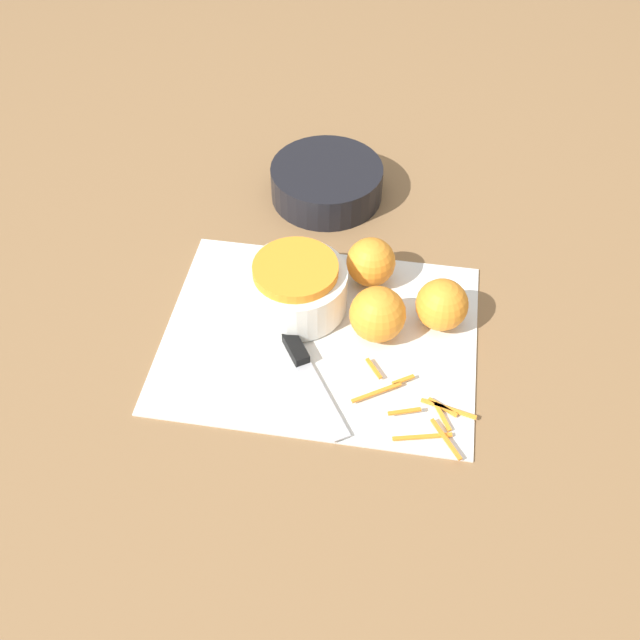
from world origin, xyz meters
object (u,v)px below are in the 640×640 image
(bowl_dark, at_px, (327,182))
(orange_left, at_px, (442,305))
(bowl_speckled, at_px, (296,286))
(orange_right, at_px, (371,262))
(orange_back, at_px, (378,314))
(knife, at_px, (295,347))

(bowl_dark, relative_size, orange_left, 2.52)
(bowl_speckled, xyz_separation_m, orange_left, (0.20, -0.00, -0.00))
(bowl_dark, xyz_separation_m, orange_right, (0.09, -0.19, 0.01))
(bowl_speckled, xyz_separation_m, bowl_dark, (0.00, 0.26, -0.02))
(bowl_speckled, height_order, orange_left, bowl_speckled)
(orange_right, bearing_deg, bowl_speckled, -145.85)
(bowl_speckled, height_order, bowl_dark, bowl_speckled)
(orange_back, bearing_deg, knife, -155.20)
(bowl_speckled, relative_size, knife, 0.70)
(bowl_dark, relative_size, orange_right, 2.56)
(knife, height_order, orange_back, orange_back)
(knife, bearing_deg, orange_right, 117.92)
(orange_right, bearing_deg, bowl_dark, 116.32)
(orange_back, bearing_deg, bowl_speckled, 163.03)
(orange_right, bearing_deg, orange_left, -33.16)
(orange_left, bearing_deg, bowl_dark, 127.61)
(knife, relative_size, orange_left, 2.83)
(orange_back, bearing_deg, bowl_dark, 111.41)
(orange_left, height_order, orange_back, orange_back)
(orange_right, relative_size, orange_back, 0.93)
(knife, xyz_separation_m, orange_left, (0.19, 0.08, 0.03))
(bowl_speckled, bearing_deg, orange_left, -0.71)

